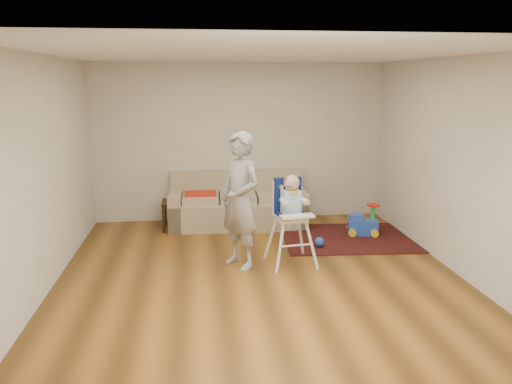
{
  "coord_description": "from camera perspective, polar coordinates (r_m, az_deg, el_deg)",
  "views": [
    {
      "loc": [
        -0.75,
        -5.81,
        2.42
      ],
      "look_at": [
        0.0,
        0.4,
        1.0
      ],
      "focal_mm": 35.0,
      "sensor_mm": 36.0,
      "label": 1
    }
  ],
  "objects": [
    {
      "name": "ground",
      "position": [
        6.34,
        0.44,
        -9.65
      ],
      "size": [
        5.5,
        5.5,
        0.0
      ],
      "primitive_type": "plane",
      "color": "#4E3210",
      "rests_on": "ground"
    },
    {
      "name": "high_chair",
      "position": [
        6.61,
        4.03,
        -3.37
      ],
      "size": [
        0.63,
        0.63,
        1.22
      ],
      "rotation": [
        0.0,
        0.0,
        0.13
      ],
      "color": "white",
      "rests_on": "ground"
    },
    {
      "name": "ride_on_toy",
      "position": [
        8.07,
        12.11,
        -3.01
      ],
      "size": [
        0.51,
        0.41,
        0.5
      ],
      "primitive_type": null,
      "rotation": [
        0.0,
        0.0,
        -0.2
      ],
      "color": "blue",
      "rests_on": "area_rug"
    },
    {
      "name": "side_table",
      "position": [
        8.33,
        -9.02,
        -2.59
      ],
      "size": [
        0.47,
        0.47,
        0.47
      ],
      "primitive_type": null,
      "color": "black",
      "rests_on": "ground"
    },
    {
      "name": "adult",
      "position": [
        6.43,
        -1.85,
        -1.01
      ],
      "size": [
        0.73,
        0.77,
        1.78
      ],
      "primitive_type": "imported",
      "rotation": [
        0.0,
        0.0,
        -0.93
      ],
      "color": "gray",
      "rests_on": "ground"
    },
    {
      "name": "room_envelope",
      "position": [
        6.41,
        -0.14,
        7.91
      ],
      "size": [
        5.04,
        5.52,
        2.72
      ],
      "color": "beige",
      "rests_on": "ground"
    },
    {
      "name": "toy_ball",
      "position": [
        7.4,
        7.27,
        -5.7
      ],
      "size": [
        0.14,
        0.14,
        0.14
      ],
      "primitive_type": "sphere",
      "color": "blue",
      "rests_on": "area_rug"
    },
    {
      "name": "sofa",
      "position": [
        8.38,
        -2.11,
        -0.91
      ],
      "size": [
        2.3,
        1.0,
        0.88
      ],
      "rotation": [
        0.0,
        0.0,
        -0.03
      ],
      "color": "gray",
      "rests_on": "ground"
    },
    {
      "name": "area_rug",
      "position": [
        7.92,
        10.6,
        -5.17
      ],
      "size": [
        2.13,
        1.65,
        0.02
      ],
      "primitive_type": "cube",
      "rotation": [
        0.0,
        0.0,
        -0.06
      ],
      "color": "black",
      "rests_on": "ground"
    }
  ]
}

